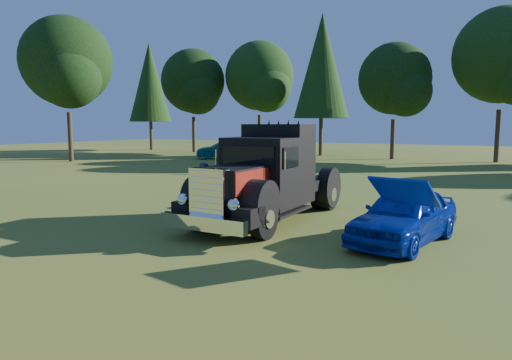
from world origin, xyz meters
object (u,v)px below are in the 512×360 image
Objects in this scene: spectator_near at (205,192)px; distant_teal_car at (222,150)px; hotrod_coupe at (404,215)px; spectator_far at (225,190)px; diamond_t_truck at (266,180)px.

distant_teal_car is at bearing 56.58° from spectator_near.
distant_teal_car is (-19.79, 21.40, 0.03)m from hotrod_coupe.
hotrod_coupe is 5.97m from spectator_far.
diamond_t_truck is 1.60× the size of distant_teal_car.
spectator_near reaches higher than distant_teal_car.
diamond_t_truck is at bearing -41.23° from spectator_far.
hotrod_coupe is 2.43× the size of spectator_near.
spectator_near is 0.41× the size of distant_teal_car.
distant_teal_car is (-15.47, 20.77, -0.54)m from diamond_t_truck.
hotrod_coupe is 6.00m from spectator_near.
hotrod_coupe is (4.32, -0.63, -0.58)m from diamond_t_truck.
spectator_far is (-5.92, 0.75, 0.12)m from hotrod_coupe.
diamond_t_truck is 1.66m from spectator_far.
hotrod_coupe reaches higher than spectator_near.
spectator_far is at bearing 172.73° from hotrod_coupe.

